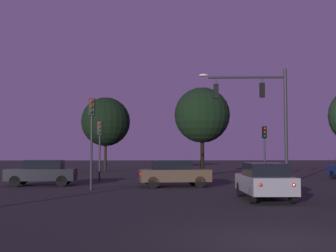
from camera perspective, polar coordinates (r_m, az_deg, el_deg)
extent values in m
plane|color=black|center=(34.49, 2.05, -6.70)|extent=(168.00, 168.00, 0.00)
cylinder|color=#232326|center=(28.24, 14.89, -0.03)|extent=(0.20, 0.20, 7.15)
cylinder|color=#232326|center=(28.13, 10.06, 6.16)|extent=(4.75, 0.51, 0.14)
ellipsoid|color=#F4EACC|center=(27.89, 4.58, 6.52)|extent=(0.56, 0.28, 0.16)
cylinder|color=#232326|center=(28.26, 11.98, 5.78)|extent=(0.05, 0.05, 0.35)
cube|color=black|center=(28.17, 11.99, 4.53)|extent=(0.32, 0.26, 0.90)
sphere|color=red|center=(28.34, 11.93, 5.05)|extent=(0.18, 0.18, 0.18)
sphere|color=#56380C|center=(28.30, 11.94, 4.49)|extent=(0.18, 0.18, 0.18)
sphere|color=#0C4219|center=(28.27, 11.95, 3.93)|extent=(0.18, 0.18, 0.18)
cylinder|color=#232326|center=(27.89, 6.18, 5.80)|extent=(0.05, 0.05, 0.41)
cube|color=black|center=(27.79, 6.19, 4.47)|extent=(0.32, 0.26, 0.90)
sphere|color=red|center=(27.97, 6.16, 5.00)|extent=(0.18, 0.18, 0.18)
sphere|color=#56380C|center=(27.93, 6.16, 4.43)|extent=(0.18, 0.18, 0.18)
sphere|color=#0C4219|center=(27.89, 6.17, 3.86)|extent=(0.18, 0.18, 0.18)
cylinder|color=#232326|center=(23.72, -9.80, -3.37)|extent=(0.12, 0.12, 3.92)
cube|color=black|center=(23.85, -9.74, 2.42)|extent=(0.32, 0.26, 0.90)
sphere|color=red|center=(23.74, -9.81, 3.13)|extent=(0.18, 0.18, 0.18)
sphere|color=#56380C|center=(23.71, -9.81, 2.46)|extent=(0.18, 0.18, 0.18)
sphere|color=#0C4219|center=(23.68, -9.82, 1.78)|extent=(0.18, 0.18, 0.18)
cylinder|color=#232326|center=(33.85, 12.31, -4.12)|extent=(0.12, 0.12, 3.02)
cube|color=black|center=(33.88, 12.27, -0.80)|extent=(0.31, 0.25, 0.90)
sphere|color=red|center=(33.76, 12.33, -0.32)|extent=(0.18, 0.18, 0.18)
sphere|color=#56380C|center=(33.75, 12.34, -0.79)|extent=(0.18, 0.18, 0.18)
sphere|color=#0C4219|center=(33.74, 12.34, -1.27)|extent=(0.18, 0.18, 0.18)
cylinder|color=#232326|center=(30.29, -8.78, -4.11)|extent=(0.12, 0.12, 3.16)
cube|color=black|center=(30.33, -8.74, -0.28)|extent=(0.34, 0.29, 0.90)
sphere|color=red|center=(30.22, -8.81, 0.27)|extent=(0.18, 0.18, 0.18)
sphere|color=#56380C|center=(30.20, -8.81, -0.26)|extent=(0.18, 0.18, 0.18)
sphere|color=#0C4219|center=(30.18, -8.82, -0.79)|extent=(0.18, 0.18, 0.18)
cube|color=gray|center=(19.00, 12.24, -7.24)|extent=(1.92, 4.35, 0.68)
cube|color=black|center=(18.82, 12.31, -5.45)|extent=(1.59, 2.37, 0.52)
cylinder|color=black|center=(20.26, 9.21, -8.00)|extent=(0.23, 0.65, 0.64)
cylinder|color=black|center=(20.57, 13.49, -7.88)|extent=(0.23, 0.65, 0.64)
cylinder|color=black|center=(17.49, 10.78, -8.71)|extent=(0.23, 0.65, 0.64)
cylinder|color=black|center=(17.85, 15.70, -8.54)|extent=(0.23, 0.65, 0.64)
sphere|color=red|center=(16.77, 11.80, -7.42)|extent=(0.14, 0.14, 0.14)
sphere|color=red|center=(17.06, 15.84, -7.29)|extent=(0.14, 0.14, 0.14)
cube|color=#473828|center=(25.50, 0.83, -6.35)|extent=(4.13, 2.24, 0.68)
cube|color=black|center=(25.45, 0.49, -5.00)|extent=(2.29, 1.81, 0.52)
cylinder|color=black|center=(26.58, 3.35, -6.96)|extent=(0.66, 0.26, 0.64)
cylinder|color=black|center=(24.95, 4.13, -7.18)|extent=(0.66, 0.26, 0.64)
cylinder|color=black|center=(26.17, -2.32, -7.02)|extent=(0.66, 0.26, 0.64)
cylinder|color=black|center=(24.52, -1.90, -7.25)|extent=(0.66, 0.26, 0.64)
sphere|color=red|center=(25.91, -3.79, -6.07)|extent=(0.14, 0.14, 0.14)
sphere|color=red|center=(24.60, -3.54, -6.21)|extent=(0.14, 0.14, 0.14)
cube|color=black|center=(27.48, -15.92, -6.01)|extent=(4.03, 1.98, 0.68)
cube|color=black|center=(27.43, -15.59, -4.76)|extent=(2.19, 1.67, 0.52)
cylinder|color=black|center=(26.98, -19.04, -6.72)|extent=(0.65, 0.22, 0.64)
cylinder|color=black|center=(28.59, -18.20, -6.55)|extent=(0.65, 0.22, 0.64)
cylinder|color=black|center=(26.45, -13.48, -6.89)|extent=(0.65, 0.22, 0.64)
cylinder|color=black|center=(28.09, -12.96, -6.69)|extent=(0.65, 0.22, 0.64)
sphere|color=red|center=(26.51, -11.94, -5.95)|extent=(0.14, 0.14, 0.14)
sphere|color=red|center=(27.80, -11.59, -5.83)|extent=(0.14, 0.14, 0.14)
cylinder|color=black|center=(35.78, 20.41, -5.85)|extent=(0.29, 0.66, 0.64)
cylinder|color=black|center=(49.21, -8.04, -3.67)|extent=(0.29, 0.29, 3.50)
sphere|color=black|center=(49.33, -8.00, 0.55)|extent=(5.37, 5.37, 5.37)
cylinder|color=black|center=(38.68, 4.42, -3.71)|extent=(0.33, 0.33, 3.55)
sphere|color=black|center=(38.82, 4.40, 1.41)|extent=(4.83, 4.83, 4.83)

